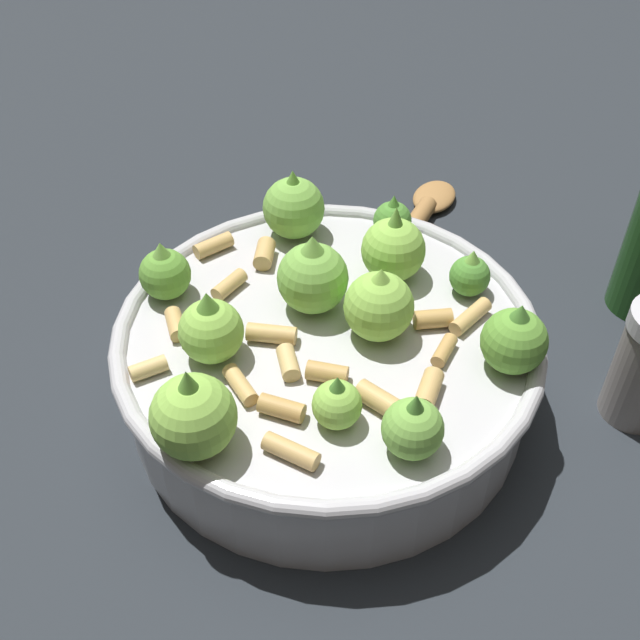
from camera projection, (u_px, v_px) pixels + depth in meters
name	position (u px, v px, depth m)	size (l,w,h in m)	color
ground_plane	(320.00, 396.00, 0.53)	(2.40, 2.40, 0.00)	#23282D
cooking_pan	(320.00, 352.00, 0.50)	(0.27, 0.27, 0.12)	#B7B7BC
wooden_spoon	(394.00, 246.00, 0.64)	(0.13, 0.23, 0.02)	#9E703D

